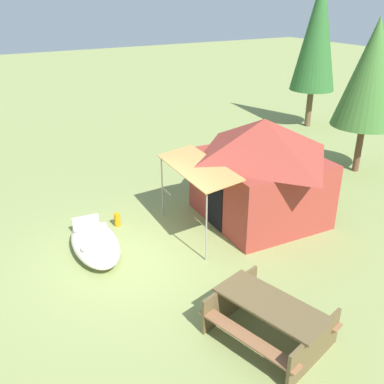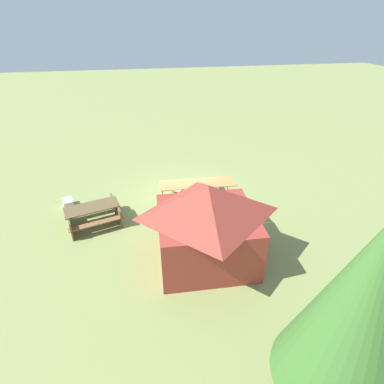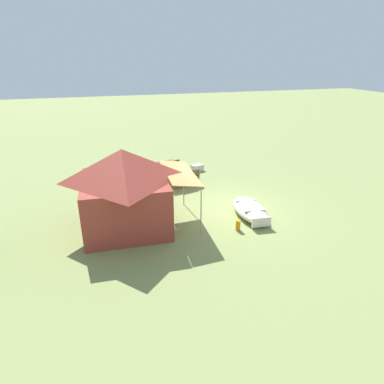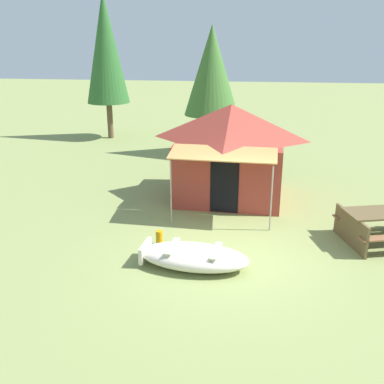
# 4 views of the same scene
# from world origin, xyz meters

# --- Properties ---
(ground_plane) EXTENTS (80.00, 80.00, 0.00)m
(ground_plane) POSITION_xyz_m (0.00, 0.00, 0.00)
(ground_plane) COLOR #849152
(beached_rowboat) EXTENTS (2.40, 1.26, 0.46)m
(beached_rowboat) POSITION_xyz_m (-0.81, -0.64, 0.24)
(beached_rowboat) COLOR silver
(beached_rowboat) RESTS_ON ground_plane
(canvas_cabin_tent) EXTENTS (3.37, 4.03, 2.76)m
(canvas_cabin_tent) POSITION_xyz_m (-0.29, 3.81, 1.43)
(canvas_cabin_tent) COLOR #9C372D
(canvas_cabin_tent) RESTS_ON ground_plane
(picnic_table) EXTENTS (2.32, 2.01, 0.78)m
(picnic_table) POSITION_xyz_m (3.51, 1.12, 0.49)
(picnic_table) COLOR brown
(picnic_table) RESTS_ON ground_plane
(fuel_can) EXTENTS (0.22, 0.22, 0.36)m
(fuel_can) POSITION_xyz_m (-1.71, 0.26, 0.18)
(fuel_can) COLOR orange
(fuel_can) RESTS_ON ground_plane
(pine_tree_back_left) EXTENTS (2.14, 2.14, 5.03)m
(pine_tree_back_left) POSITION_xyz_m (-1.31, 8.83, 3.31)
(pine_tree_back_left) COLOR brown
(pine_tree_back_left) RESTS_ON ground_plane
(pine_tree_back_right) EXTENTS (1.94, 1.94, 6.49)m
(pine_tree_back_right) POSITION_xyz_m (-6.28, 11.30, 4.06)
(pine_tree_back_right) COLOR brown
(pine_tree_back_right) RESTS_ON ground_plane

